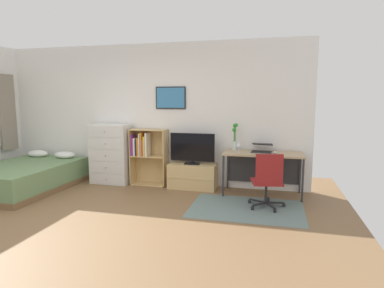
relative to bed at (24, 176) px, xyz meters
name	(u,v)px	position (x,y,z in m)	size (l,w,h in m)	color
ground_plane	(81,228)	(2.05, -1.35, -0.24)	(7.20, 7.20, 0.00)	brown
wall_back_with_posters	(149,114)	(2.05, 1.08, 1.11)	(6.12, 0.09, 2.70)	white
area_rug	(246,208)	(4.06, -0.08, -0.24)	(1.70, 1.20, 0.01)	slate
bed	(24,176)	(0.00, 0.00, 0.00)	(1.51, 2.06, 0.60)	brown
dresser	(111,154)	(1.34, 0.81, 0.34)	(0.75, 0.46, 1.17)	silver
bookshelf	(146,152)	(2.04, 0.87, 0.40)	(0.70, 0.30, 1.08)	tan
tv_stand	(193,176)	(2.99, 0.82, -0.01)	(0.88, 0.41, 0.46)	tan
television	(192,149)	(2.99, 0.80, 0.51)	(0.83, 0.16, 0.57)	black
desk	(263,160)	(4.26, 0.80, 0.37)	(1.34, 0.60, 0.74)	tan
office_chair	(268,179)	(4.36, -0.01, 0.22)	(0.58, 0.57, 0.86)	#232326
laptop	(262,148)	(4.24, 0.83, 0.56)	(0.37, 0.40, 0.15)	#333338
computer_mouse	(275,152)	(4.46, 0.71, 0.52)	(0.06, 0.10, 0.03)	silver
bamboo_vase	(235,137)	(3.75, 0.90, 0.73)	(0.10, 0.10, 0.49)	silver
wine_glass	(239,144)	(3.84, 0.70, 0.64)	(0.07, 0.07, 0.18)	silver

